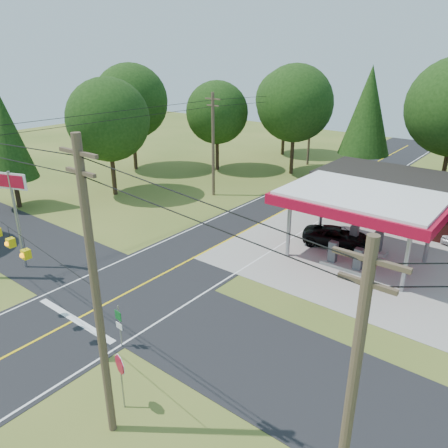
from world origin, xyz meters
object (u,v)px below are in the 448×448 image
Objects in this scene: gas_canopy at (362,202)px; suv_car at (337,237)px; big_stop_sign at (13,198)px; octagonal_stop_sign at (120,369)px.

suv_car is (-1.97, 1.28, -3.57)m from gas_canopy.
gas_canopy is at bearing 41.44° from big_stop_sign.
suv_car is 22.57m from big_stop_sign.
big_stop_sign is (-15.03, -16.29, 4.26)m from suv_car.
octagonal_stop_sign is (-2.00, -19.01, -2.28)m from gas_canopy.
big_stop_sign reaches higher than octagonal_stop_sign.
gas_canopy is at bearing 84.00° from octagonal_stop_sign.
gas_canopy is at bearing -139.51° from suv_car.
gas_canopy is 19.26m from octagonal_stop_sign.
octagonal_stop_sign is at bearing -96.00° from gas_canopy.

